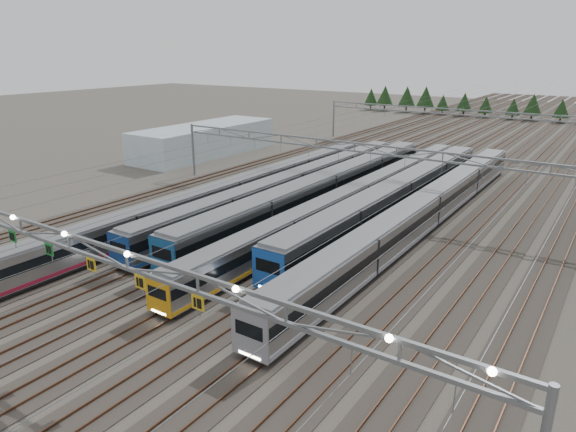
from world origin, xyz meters
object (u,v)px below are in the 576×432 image
Objects in this scene: train_c at (325,189)px; gantry_near at (67,245)px; gantry_far at (459,117)px; train_f at (426,210)px; train_e at (398,196)px; train_b at (293,186)px; west_shed at (205,140)px; train_a at (232,193)px; gantry_mid at (354,154)px; train_d at (358,196)px.

gantry_near is (2.20, -36.95, 4.81)m from train_c.
gantry_far is (2.25, 48.17, 4.11)m from train_c.
gantry_far is at bearing 102.86° from train_f.
train_c is at bearing -169.48° from train_e.
train_b is 0.99× the size of gantry_near.
train_e is 1.76× the size of west_shed.
train_a is 16.11m from gantry_mid.
gantry_far reaches higher than train_f.
train_d is at bearing 86.47° from gantry_near.
train_f is (18.00, -0.61, 0.02)m from train_b.
train_e is at bearing 26.94° from train_a.
train_e is at bearing 80.02° from gantry_near.
train_e is at bearing -81.74° from gantry_far.
train_b is 0.99× the size of gantry_mid.
west_shed is at bearing 160.32° from train_f.
gantry_near reaches higher than train_c.
gantry_mid is at bearing 167.49° from train_e.
gantry_near is 85.12m from gantry_far.
train_b is 4.53m from train_c.
train_c is at bearing -125.37° from gantry_mid.
train_b is at bearing -97.90° from gantry_far.
gantry_near is 1.00× the size of gantry_mid.
gantry_mid is (-6.75, 1.50, 4.09)m from train_e.
train_e reaches higher than train_d.
train_f is (9.00, -1.39, 0.23)m from train_d.
gantry_far is (0.00, 45.00, 0.00)m from gantry_mid.
train_d is (4.50, 0.30, -0.37)m from train_c.
gantry_far is at bearing 92.69° from train_d.
gantry_far is (-11.25, 49.26, 4.26)m from train_f.
train_b is at bearing -175.08° from train_d.
train_a is 0.99× the size of train_d.
train_b is at bearing 178.05° from train_f.
gantry_near is 1.00× the size of gantry_far.
train_f reaches higher than train_b.
train_e is (4.50, 1.37, 0.40)m from train_d.
gantry_near reaches higher than train_a.
gantry_mid is at bearing 43.42° from train_a.
train_a is 31.94m from gantry_near.
west_shed is at bearing 137.97° from train_a.
gantry_mid is (0.05, 40.12, -0.70)m from gantry_near.
west_shed is (-31.06, 16.94, 0.63)m from train_b.
train_a reaches higher than train_d.
train_f is 1.13× the size of gantry_mid.
train_d is 37.68m from gantry_near.
gantry_mid is 1.88× the size of west_shed.
train_e is at bearing 9.04° from train_b.
train_b is 37.42m from gantry_near.
train_d is 5.78m from gantry_mid.
train_c reaches higher than train_a.
gantry_near is 40.12m from gantry_mid.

